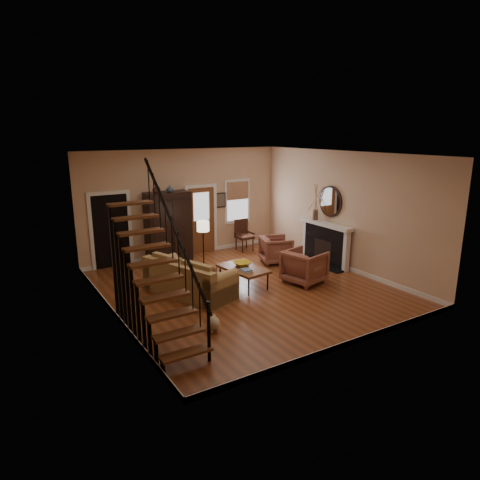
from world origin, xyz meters
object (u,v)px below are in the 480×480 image
coffee_table (243,277)px  floor_lamp (203,247)px  armchair_right (276,250)px  armoire (168,227)px  armchair_left (304,267)px  sofa (189,277)px  side_chair (245,235)px

coffee_table → floor_lamp: floor_lamp is taller
coffee_table → armchair_right: bearing=32.4°
armoire → floor_lamp: 1.59m
coffee_table → armchair_left: armchair_left is taller
armchair_right → sofa: bearing=125.3°
armchair_left → side_chair: bearing=-18.4°
sofa → coffee_table: 1.40m
coffee_table → armchair_right: armchair_right is taller
armoire → armchair_left: size_ratio=2.22×
armchair_left → side_chair: size_ratio=0.93×
floor_lamp → sofa: bearing=-129.1°
armoire → floor_lamp: armoire is taller
sofa → side_chair: side_chair is taller
side_chair → coffee_table: bearing=-122.8°
side_chair → floor_lamp: bearing=-148.8°
coffee_table → armchair_left: bearing=-21.1°
armoire → sofa: 2.90m
sofa → coffee_table: sofa is taller
coffee_table → armchair_left: (1.49, -0.58, 0.18)m
armchair_left → armchair_right: size_ratio=1.09×
coffee_table → floor_lamp: (-0.35, 1.50, 0.48)m
floor_lamp → side_chair: (2.16, 1.31, -0.22)m
sofa → side_chair: 4.08m
armchair_right → side_chair: size_ratio=0.85×
coffee_table → armchair_left: 1.61m
sofa → armchair_left: size_ratio=2.39×
sofa → floor_lamp: (1.02, 1.25, 0.31)m
armchair_right → floor_lamp: floor_lamp is taller
sofa → floor_lamp: size_ratio=1.55×
armchair_right → floor_lamp: 2.29m
sofa → floor_lamp: bearing=31.1°
armoire → armchair_right: size_ratio=2.41×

